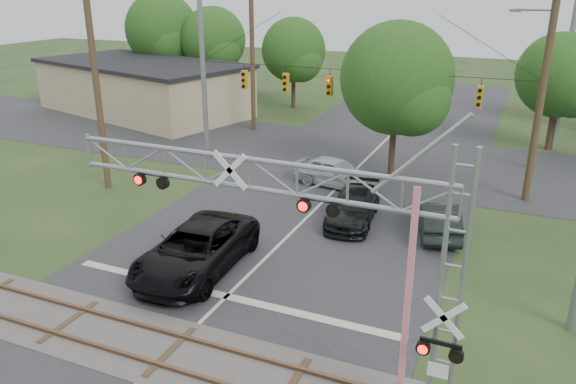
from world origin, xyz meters
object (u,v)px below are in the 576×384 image
at_px(car_dark, 353,207).
at_px(streetlight, 541,81).
at_px(crossing_gantry, 320,250).
at_px(commercial_building, 142,87).
at_px(pickup_black, 196,249).
at_px(sedan_silver, 335,172).
at_px(traffic_signal_span, 369,80).

bearing_deg(car_dark, streetlight, 52.32).
xyz_separation_m(crossing_gantry, commercial_building, (-26.42, 27.85, -2.42)).
bearing_deg(pickup_black, car_dark, 56.44).
height_order(pickup_black, commercial_building, commercial_building).
bearing_deg(crossing_gantry, sedan_silver, 107.30).
xyz_separation_m(pickup_black, car_dark, (4.16, 7.01, -0.18)).
bearing_deg(traffic_signal_span, crossing_gantry, -77.78).
bearing_deg(commercial_building, crossing_gantry, -30.90).
distance_m(car_dark, sedan_silver, 4.97).
distance_m(commercial_building, streetlight, 31.35).
xyz_separation_m(traffic_signal_span, sedan_silver, (-1.18, -1.82, -4.85)).
height_order(pickup_black, car_dark, pickup_black).
height_order(sedan_silver, commercial_building, commercial_building).
height_order(crossing_gantry, commercial_building, crossing_gantry).
height_order(traffic_signal_span, streetlight, traffic_signal_span).
relative_size(crossing_gantry, streetlight, 1.12).
relative_size(crossing_gantry, sedan_silver, 2.22).
bearing_deg(pickup_black, commercial_building, 127.86).
bearing_deg(traffic_signal_span, sedan_silver, -122.91).
relative_size(traffic_signal_span, commercial_building, 0.95).
relative_size(sedan_silver, streetlight, 0.50).
height_order(traffic_signal_span, commercial_building, traffic_signal_span).
xyz_separation_m(car_dark, sedan_silver, (-2.39, 4.35, 0.08)).
bearing_deg(commercial_building, sedan_silver, -12.38).
bearing_deg(streetlight, commercial_building, 173.38).
bearing_deg(crossing_gantry, streetlight, 79.31).
relative_size(crossing_gantry, car_dark, 2.11).
distance_m(crossing_gantry, commercial_building, 38.46).
distance_m(traffic_signal_span, sedan_silver, 5.31).
relative_size(crossing_gantry, traffic_signal_span, 0.54).
relative_size(car_dark, sedan_silver, 1.06).
height_order(car_dark, streetlight, streetlight).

